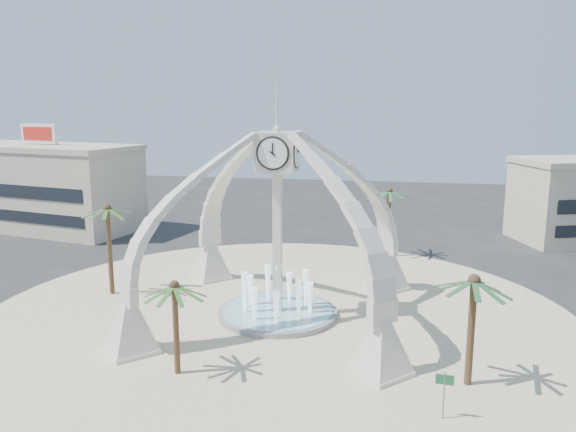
% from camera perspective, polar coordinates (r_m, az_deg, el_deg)
% --- Properties ---
extents(ground, '(140.00, 140.00, 0.00)m').
position_cam_1_polar(ground, '(38.37, -1.06, -10.13)').
color(ground, '#282828').
rests_on(ground, ground).
extents(plaza, '(40.00, 40.00, 0.06)m').
position_cam_1_polar(plaza, '(38.35, -1.06, -10.09)').
color(plaza, beige).
rests_on(plaza, ground).
extents(clock_tower, '(17.94, 17.94, 16.30)m').
position_cam_1_polar(clock_tower, '(36.50, -1.10, -0.60)').
color(clock_tower, beige).
rests_on(clock_tower, ground).
extents(fountain, '(8.00, 8.00, 3.62)m').
position_cam_1_polar(fountain, '(38.26, -1.06, -9.73)').
color(fountain, gray).
rests_on(fountain, ground).
extents(building_nw, '(23.75, 13.73, 11.90)m').
position_cam_1_polar(building_nw, '(69.88, -23.59, 2.77)').
color(building_nw, beige).
rests_on(building_nw, ground).
extents(palm_east, '(4.87, 4.87, 6.28)m').
position_cam_1_polar(palm_east, '(29.09, 18.40, -6.36)').
color(palm_east, brown).
rests_on(palm_east, ground).
extents(palm_west, '(4.53, 4.53, 7.28)m').
position_cam_1_polar(palm_west, '(42.98, -17.90, 0.61)').
color(palm_west, brown).
rests_on(palm_west, ground).
extents(palm_north, '(4.17, 4.17, 6.96)m').
position_cam_1_polar(palm_north, '(52.14, 10.25, 2.40)').
color(palm_north, brown).
rests_on(palm_north, ground).
extents(palm_south, '(4.35, 4.35, 5.52)m').
position_cam_1_polar(palm_south, '(29.52, -11.48, -7.06)').
color(palm_south, brown).
rests_on(palm_south, ground).
extents(street_sign, '(0.86, 0.11, 2.33)m').
position_cam_1_polar(street_sign, '(27.08, 15.61, -16.25)').
color(street_sign, slate).
rests_on(street_sign, ground).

